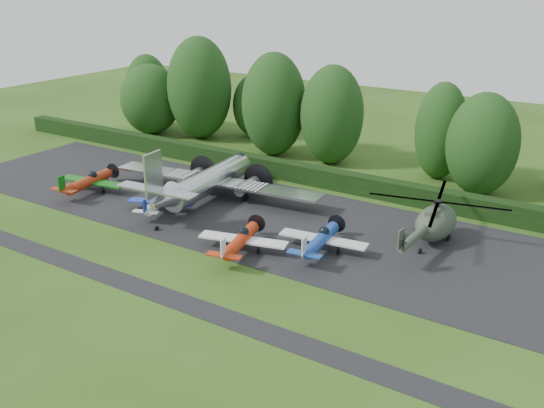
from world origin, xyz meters
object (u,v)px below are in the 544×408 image
Objects in this scene: transport_plane at (207,181)px; light_plane_orange at (241,240)px; light_plane_blue at (321,239)px; light_plane_red at (89,181)px; light_plane_white at (159,202)px; helicopter at (436,220)px.

light_plane_orange is at bearing -34.14° from transport_plane.
transport_plane is 12.90m from light_plane_orange.
light_plane_orange is 1.00× the size of light_plane_blue.
light_plane_white is (9.91, -0.22, -0.22)m from light_plane_red.
transport_plane is 2.82× the size of light_plane_red.
light_plane_red is at bearing -171.05° from helicopter.
light_plane_red is at bearing -174.95° from light_plane_orange.
light_plane_orange is at bearing -139.40° from light_plane_blue.
helicopter reaches higher than light_plane_white.
light_plane_blue is (15.34, -4.62, -0.88)m from transport_plane.
transport_plane is 2.97× the size of light_plane_blue.
light_plane_red is at bearing -161.71° from light_plane_white.
helicopter is (7.08, 7.13, 0.81)m from light_plane_blue.
light_plane_red is 27.14m from light_plane_blue.
light_plane_orange is at bearing 4.22° from light_plane_white.
light_plane_blue is (5.43, 3.59, -0.00)m from light_plane_orange.
light_plane_orange is (11.80, -3.24, 0.16)m from light_plane_white.
light_plane_red is 1.05× the size of light_plane_orange.
transport_plane is at bearing 170.33° from light_plane_blue.
light_plane_orange reaches higher than light_plane_white.
light_plane_blue is (27.14, 0.14, -0.06)m from light_plane_red.
light_plane_white is 0.87× the size of light_plane_blue.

